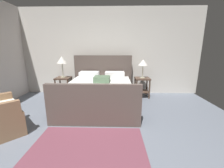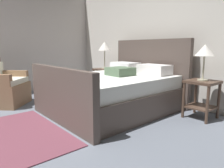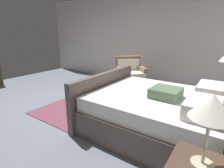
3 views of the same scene
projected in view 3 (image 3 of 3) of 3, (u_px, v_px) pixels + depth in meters
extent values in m
cube|color=slate|center=(59.00, 106.00, 3.79)|extent=(5.64, 6.58, 0.02)
cube|color=silver|center=(127.00, 38.00, 5.68)|extent=(0.12, 6.70, 2.71)
cube|color=brown|center=(155.00, 119.00, 2.77)|extent=(1.68, 1.91, 0.40)
cube|color=brown|center=(105.00, 94.00, 3.26)|extent=(1.79, 0.11, 0.83)
cube|color=white|center=(157.00, 101.00, 2.68)|extent=(1.60, 1.85, 0.22)
cube|color=white|center=(211.00, 90.00, 2.55)|extent=(0.56, 0.36, 0.18)
cube|color=white|center=(203.00, 108.00, 1.96)|extent=(0.56, 0.36, 0.18)
cube|color=#536D51|center=(166.00, 93.00, 2.51)|extent=(0.41, 0.41, 0.14)
cube|color=#4B3529|center=(201.00, 167.00, 1.27)|extent=(0.44, 0.44, 0.04)
cylinder|color=#B7B293|center=(202.00, 164.00, 1.26)|extent=(0.16, 0.16, 0.02)
cylinder|color=#B7B293|center=(206.00, 141.00, 1.20)|extent=(0.02, 0.02, 0.36)
cone|color=white|center=(212.00, 106.00, 1.13)|extent=(0.29, 0.29, 0.17)
cube|color=#4B3529|center=(224.00, 86.00, 3.18)|extent=(0.44, 0.44, 0.04)
cube|color=#4B3529|center=(220.00, 107.00, 3.29)|extent=(0.40, 0.40, 0.02)
cylinder|color=#4B3529|center=(211.00, 97.00, 3.52)|extent=(0.04, 0.04, 0.56)
cylinder|color=#4B3529|center=(208.00, 103.00, 3.22)|extent=(0.04, 0.04, 0.56)
cylinder|color=#B7B293|center=(224.00, 85.00, 3.17)|extent=(0.16, 0.16, 0.02)
cube|color=#8D684A|center=(130.00, 83.00, 4.78)|extent=(1.02, 1.02, 0.42)
cube|color=silver|center=(130.00, 73.00, 4.70)|extent=(0.94, 0.94, 0.10)
cube|color=#8D684A|center=(127.00, 64.00, 4.94)|extent=(0.60, 0.59, 0.48)
cube|color=silver|center=(128.00, 66.00, 4.86)|extent=(0.51, 0.50, 0.36)
cube|color=#8D684A|center=(119.00, 72.00, 4.63)|extent=(0.52, 0.53, 0.22)
cube|color=#8D684A|center=(141.00, 71.00, 4.74)|extent=(0.52, 0.53, 0.22)
cube|color=brown|center=(79.00, 106.00, 3.76)|extent=(1.72, 1.23, 0.01)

